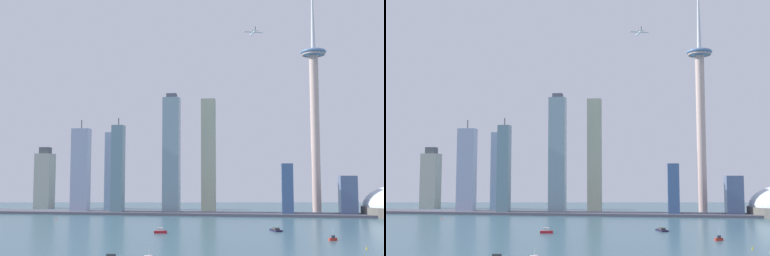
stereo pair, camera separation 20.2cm
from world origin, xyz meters
The scene contains 16 objects.
waterfront_pier centered at (0.00, 458.43, 1.80)m, with size 704.85×46.46×3.60m, color #575663.
observation_tower centered at (175.18, 497.48, 167.59)m, with size 37.07×37.07×377.10m.
skyscraper_0 centered at (-147.46, 555.17, 62.35)m, with size 15.35×24.04×124.69m.
skyscraper_1 centered at (-104.05, 451.45, 63.17)m, with size 16.43×15.87×136.90m.
skyscraper_2 centered at (132.78, 459.67, 35.44)m, with size 15.24×27.04×70.88m.
skyscraper_3 centered at (-29.39, 465.51, 84.40)m, with size 23.75×17.02×172.68m.
skyscraper_4 centered at (-163.94, 462.52, 61.64)m, with size 25.67×15.23×136.04m.
skyscraper_5 centered at (20.28, 497.44, 84.17)m, with size 20.39×15.09×168.34m.
skyscraper_6 centered at (213.46, 466.23, 27.20)m, with size 22.10×27.68×54.41m.
skyscraper_7 centered at (-263.29, 556.46, 47.48)m, with size 26.87×25.60×101.58m.
boat_1 centered at (113.65, 274.30, 1.20)m, with size 12.89×18.84×3.31m.
boat_4 centered at (4.22, 238.87, 1.88)m, with size 12.36×5.30×5.22m.
boat_5 centered at (160.39, 208.58, 1.67)m, with size 7.41×5.17×10.95m.
channel_buoy_1 centered at (178.53, 159.81, 1.32)m, with size 1.21×1.21×2.64m, color yellow.
channel_buoy_2 centered at (-158.04, 367.14, 0.84)m, with size 1.81×1.81×1.68m, color #E54C19.
airplane centered at (89.56, 431.36, 248.04)m, with size 25.87×23.54×7.19m.
Camera 1 is at (105.76, -232.33, 55.87)m, focal length 46.42 mm.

